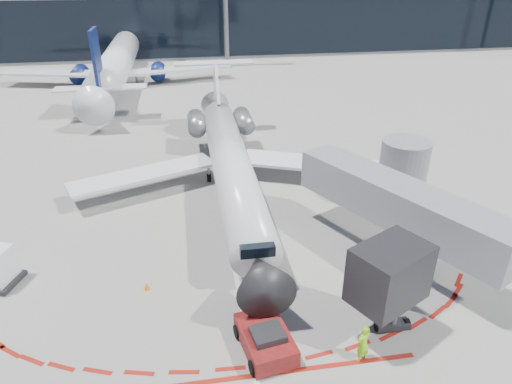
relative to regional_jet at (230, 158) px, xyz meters
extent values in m
plane|color=slate|center=(-0.86, -5.79, -2.40)|extent=(260.00, 260.00, 0.00)
cube|color=silver|center=(-0.86, -3.79, -2.40)|extent=(0.25, 40.00, 0.01)
cube|color=maroon|center=(-0.86, -17.29, -2.40)|extent=(14.00, 0.25, 0.01)
cube|color=#939598|center=(-0.86, 59.21, 2.60)|extent=(150.00, 24.00, 10.00)
cube|color=black|center=(-0.86, 47.16, 2.60)|extent=(150.00, 0.20, 9.00)
cube|color=gray|center=(8.14, -10.29, 1.20)|extent=(8.22, 12.61, 2.30)
cube|color=black|center=(5.09, -16.03, 1.20)|extent=(3.86, 3.44, 2.60)
cylinder|color=slate|center=(5.89, -15.63, -1.20)|extent=(0.36, 0.36, 2.40)
cube|color=black|center=(5.89, -15.63, -2.18)|extent=(1.60, 0.60, 0.30)
cylinder|color=gray|center=(11.19, -4.55, 0.00)|extent=(3.20, 3.20, 4.80)
cylinder|color=black|center=(11.19, -4.55, -2.15)|extent=(4.00, 4.00, 0.50)
cylinder|color=silver|center=(0.00, -1.18, -0.03)|extent=(2.72, 22.16, 2.72)
cone|color=black|center=(0.00, -13.67, -0.03)|extent=(2.72, 2.82, 2.72)
cone|color=silver|center=(0.00, 11.71, -0.03)|extent=(2.72, 3.63, 2.72)
cube|color=black|center=(0.00, -12.06, 0.52)|extent=(1.71, 1.41, 0.55)
cube|color=silver|center=(-6.25, 0.33, -0.94)|extent=(10.79, 6.40, 0.31)
cube|color=silver|center=(6.25, 0.33, -0.94)|extent=(10.79, 6.40, 0.31)
cube|color=silver|center=(0.00, 10.70, 2.38)|extent=(0.25, 4.73, 4.81)
cube|color=silver|center=(0.00, 12.82, 4.20)|extent=(7.25, 1.61, 0.16)
cylinder|color=slate|center=(-2.07, 7.68, 0.22)|extent=(1.51, 3.43, 1.51)
cylinder|color=slate|center=(2.07, 7.68, 0.22)|extent=(1.51, 3.43, 1.51)
cylinder|color=black|center=(0.00, -10.45, -2.12)|extent=(0.22, 0.56, 0.56)
cylinder|color=black|center=(-1.51, 1.34, -2.08)|extent=(0.30, 0.64, 0.64)
cylinder|color=black|center=(1.51, 1.34, -2.08)|extent=(0.30, 0.64, 0.64)
cylinder|color=slate|center=(0.00, -10.45, -1.85)|extent=(0.18, 0.18, 1.11)
cube|color=#5B0D12|center=(-0.20, -15.90, -1.86)|extent=(2.50, 3.45, 0.89)
cube|color=black|center=(-0.15, -16.19, -1.27)|extent=(1.57, 1.41, 0.34)
cylinder|color=slate|center=(-0.58, -13.77, -2.06)|extent=(0.55, 2.53, 0.10)
cylinder|color=black|center=(-0.92, -17.13, -2.09)|extent=(0.38, 0.67, 0.63)
cylinder|color=black|center=(0.91, -16.80, -2.09)|extent=(0.38, 0.67, 0.63)
cylinder|color=black|center=(-1.31, -15.01, -2.09)|extent=(0.38, 0.67, 0.63)
cylinder|color=black|center=(0.53, -14.67, -2.09)|extent=(0.38, 0.67, 0.63)
imported|color=#A2FB1A|center=(3.78, -17.17, -1.46)|extent=(0.81, 0.69, 1.88)
cylinder|color=black|center=(-12.85, -10.18, -2.29)|extent=(0.18, 0.25, 0.22)
cylinder|color=black|center=(-12.37, -8.80, -2.29)|extent=(0.18, 0.25, 0.22)
cone|color=orange|center=(-5.58, -10.95, -2.19)|extent=(0.31, 0.31, 0.43)
cone|color=orange|center=(0.76, -14.55, -2.14)|extent=(0.38, 0.38, 0.52)
camera|label=1|loc=(-2.94, -30.41, 13.17)|focal=32.00mm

